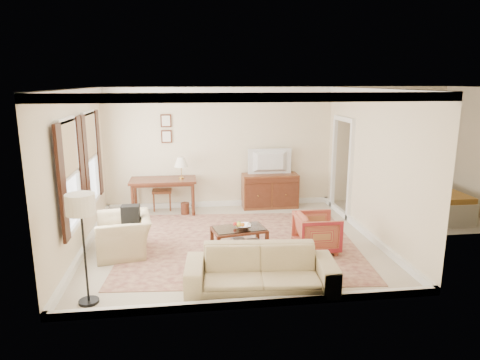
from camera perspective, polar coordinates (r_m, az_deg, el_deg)
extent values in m
cube|color=beige|center=(8.34, -1.11, -8.23)|extent=(5.50, 5.00, 0.01)
cube|color=white|center=(7.77, -1.20, 12.12)|extent=(5.50, 5.00, 0.01)
cube|color=#EFE2C3|center=(10.38, -2.69, 4.30)|extent=(5.50, 0.01, 2.90)
cube|color=#EFE2C3|center=(5.52, 1.73, -3.54)|extent=(5.50, 0.01, 2.90)
cube|color=#EFE2C3|center=(8.11, -20.86, 0.98)|extent=(0.01, 5.00, 2.90)
cube|color=#EFE2C3|center=(8.67, 17.24, 1.98)|extent=(0.01, 5.00, 2.90)
cube|color=beige|center=(10.67, 21.52, -4.36)|extent=(3.00, 2.70, 0.01)
cube|color=#EFE2C3|center=(11.17, 28.91, 3.31)|extent=(0.01, 2.70, 2.90)
cube|color=maroon|center=(8.24, -0.01, -8.45)|extent=(4.62, 4.06, 0.01)
cube|color=#532617|center=(10.01, -10.22, -0.02)|extent=(1.51, 0.75, 0.05)
cylinder|color=#532617|center=(9.88, -14.11, -2.85)|extent=(0.07, 0.07, 0.77)
cylinder|color=#532617|center=(9.81, -6.26, -2.64)|extent=(0.07, 0.07, 0.77)
cylinder|color=#532617|center=(10.45, -13.75, -1.97)|extent=(0.07, 0.07, 0.77)
cylinder|color=#532617|center=(10.39, -6.34, -1.76)|extent=(0.07, 0.07, 0.77)
cube|color=brown|center=(10.47, 4.00, -1.42)|extent=(1.34, 0.52, 0.83)
imported|color=black|center=(10.26, 4.10, 3.51)|extent=(1.01, 0.58, 0.13)
cube|color=#532617|center=(7.88, -0.13, -6.65)|extent=(1.05, 0.72, 0.04)
cube|color=silver|center=(7.87, -0.13, -6.42)|extent=(0.98, 0.65, 0.01)
cube|color=silver|center=(7.96, -0.13, -8.23)|extent=(0.95, 0.63, 0.02)
cube|color=#532617|center=(7.60, -2.86, -8.90)|extent=(0.07, 0.07, 0.37)
cube|color=#532617|center=(7.86, 3.60, -8.16)|extent=(0.07, 0.07, 0.37)
cube|color=#532617|center=(8.06, -3.77, -7.62)|extent=(0.07, 0.07, 0.37)
cube|color=#532617|center=(8.30, 2.36, -6.97)|extent=(0.07, 0.07, 0.37)
imported|color=silver|center=(7.81, 0.40, -6.11)|extent=(0.42, 0.42, 0.10)
imported|color=brown|center=(8.02, -1.01, -7.87)|extent=(0.28, 0.09, 0.38)
imported|color=brown|center=(7.91, 1.13, -8.20)|extent=(0.28, 0.06, 0.38)
imported|color=maroon|center=(7.92, 10.20, -6.66)|extent=(0.70, 0.75, 0.76)
imported|color=#CDB18A|center=(7.94, -15.24, -6.25)|extent=(0.84, 1.15, 0.93)
cube|color=black|center=(7.90, -14.37, -4.42)|extent=(0.28, 0.36, 0.40)
imported|color=#CDB18A|center=(6.38, 2.78, -10.97)|extent=(2.25, 0.84, 0.86)
cylinder|color=black|center=(6.56, -19.50, -15.01)|extent=(0.28, 0.28, 0.04)
cylinder|color=black|center=(6.29, -19.96, -9.70)|extent=(0.03, 0.03, 1.32)
cylinder|color=silver|center=(6.05, -20.51, -3.04)|extent=(0.39, 0.39, 0.28)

